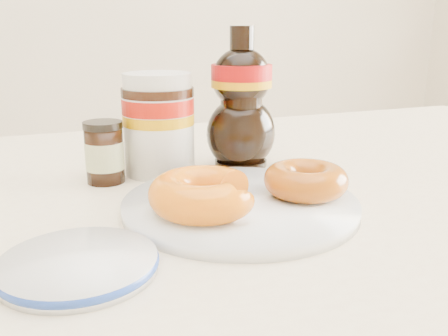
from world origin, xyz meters
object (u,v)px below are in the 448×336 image
object	(u,v)px
plate	(240,204)
blue_rim_saucer	(78,264)
donut_whole	(306,180)
syrup_bottle	(241,98)
dining_table	(272,251)
donut_bitten	(203,194)
nutella_jar	(159,120)
dark_jar	(104,153)

from	to	relation	value
plate	blue_rim_saucer	bearing A→B (deg)	-154.71
donut_whole	blue_rim_saucer	world-z (taller)	donut_whole
plate	syrup_bottle	distance (m)	0.21
dining_table	donut_bitten	distance (m)	0.18
donut_bitten	syrup_bottle	bearing A→B (deg)	43.48
donut_bitten	blue_rim_saucer	world-z (taller)	donut_bitten
plate	nutella_jar	size ratio (longest dim) A/B	1.89
nutella_jar	syrup_bottle	world-z (taller)	syrup_bottle
donut_whole	plate	bearing A→B (deg)	172.24
donut_whole	blue_rim_saucer	distance (m)	0.27
plate	nutella_jar	bearing A→B (deg)	104.87
donut_bitten	syrup_bottle	size ratio (longest dim) A/B	0.57
dining_table	blue_rim_saucer	bearing A→B (deg)	-151.02
dining_table	dark_jar	bearing A→B (deg)	150.83
donut_bitten	dark_jar	xyz separation A→B (m)	(-0.07, 0.18, 0.01)
dark_jar	syrup_bottle	bearing A→B (deg)	3.53
blue_rim_saucer	dark_jar	bearing A→B (deg)	76.86
plate	blue_rim_saucer	size ratio (longest dim) A/B	1.95
plate	donut_bitten	bearing A→B (deg)	-156.98
donut_bitten	donut_whole	xyz separation A→B (m)	(0.12, 0.01, -0.00)
plate	donut_bitten	size ratio (longest dim) A/B	2.31
plate	dark_jar	distance (m)	0.20
donut_bitten	donut_whole	distance (m)	0.13
donut_whole	dining_table	bearing A→B (deg)	97.58
dark_jar	dining_table	bearing A→B (deg)	-29.17
nutella_jar	blue_rim_saucer	distance (m)	0.30
nutella_jar	blue_rim_saucer	bearing A→B (deg)	-117.07
dark_jar	donut_bitten	bearing A→B (deg)	-67.72
nutella_jar	dark_jar	distance (m)	0.09
plate	dark_jar	xyz separation A→B (m)	(-0.12, 0.16, 0.03)
plate	donut_whole	size ratio (longest dim) A/B	2.73
dining_table	plate	bearing A→B (deg)	-142.33
donut_whole	nutella_jar	world-z (taller)	nutella_jar
plate	donut_bitten	world-z (taller)	donut_bitten
plate	dining_table	bearing A→B (deg)	37.67
nutella_jar	plate	bearing A→B (deg)	-75.13
donut_bitten	syrup_bottle	xyz separation A→B (m)	(0.12, 0.19, 0.07)
dining_table	dark_jar	xyz separation A→B (m)	(-0.19, 0.11, 0.12)
plate	blue_rim_saucer	world-z (taller)	same
dining_table	plate	size ratio (longest dim) A/B	5.44
nutella_jar	dark_jar	size ratio (longest dim) A/B	1.71
dark_jar	blue_rim_saucer	bearing A→B (deg)	-103.14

